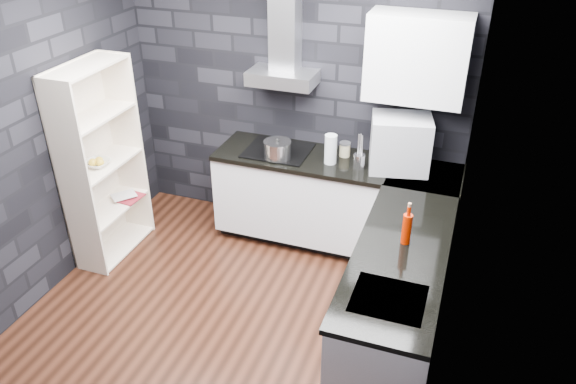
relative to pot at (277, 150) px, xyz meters
The scene contains 27 objects.
ground 1.52m from the pot, 89.94° to the right, with size 3.20×3.20×0.00m, color #3B1C11.
wall_back 0.60m from the pot, 89.85° to the left, with size 3.20×0.05×2.70m, color black.
wall_front 2.81m from the pot, 89.97° to the right, with size 3.20×0.05×2.70m, color black.
wall_left 2.03m from the pot, 144.54° to the right, with size 0.05×3.20×2.70m, color black.
wall_right 2.03m from the pot, 35.42° to the right, with size 0.05×3.20×2.70m, color black.
toekick_back 1.07m from the pot, 20.11° to the left, with size 2.18×0.50×0.10m, color black.
toekick_right 1.95m from the pot, 38.23° to the right, with size 0.50×1.78×0.10m, color black.
counter_back_cab 0.72m from the pot, 15.98° to the left, with size 2.20×0.60×0.76m, color white.
counter_right_cab 1.75m from the pot, 39.07° to the right, with size 0.60×1.80×0.76m, color white.
counter_back_top 0.53m from the pot, 14.92° to the left, with size 2.20×0.62×0.04m, color black.
counter_right_top 1.67m from the pot, 39.29° to the right, with size 0.62×1.80×0.04m, color black.
counter_corner_top 1.31m from the pot, ahead, with size 0.62×0.62×0.04m, color black.
hood_body 0.64m from the pot, 100.10° to the left, with size 0.60×0.34×0.12m, color silver.
hood_chimney 1.14m from the pot, 98.07° to the left, with size 0.24×0.20×0.90m, color silver.
upper_cabinet 1.43m from the pot, 13.71° to the left, with size 0.80×0.35×0.70m, color silver.
cooktop 0.17m from the pot, 108.75° to the left, with size 0.58×0.50×0.01m, color black.
sink_rim 2.03m from the pot, 50.10° to the right, with size 0.44×0.40×0.01m, color silver.
pot is the anchor object (origin of this frame).
glass_vase 0.48m from the pot, ahead, with size 0.11×0.11×0.27m, color silver.
storage_jar 0.61m from the pot, 24.26° to the left, with size 0.10×0.10×0.12m, color tan.
utensil_crock 0.73m from the pot, ahead, with size 0.10×0.10×0.13m, color #B9B8BD.
appliance_garage 1.07m from the pot, ahead, with size 0.49×0.38×0.49m, color #ACAEB5.
red_bottle 1.60m from the pot, 35.75° to the right, with size 0.07×0.07×0.22m, color #A81A00.
bookshelf 1.55m from the pot, 156.15° to the right, with size 0.34×0.80×1.80m, color #F1E0C8.
fruit_bowl 1.58m from the pot, 154.15° to the right, with size 0.21×0.21×0.05m, color silver.
book_red 1.53m from the pot, 163.02° to the right, with size 0.18×0.02×0.24m, color maroon.
book_second 1.54m from the pot, 164.17° to the right, with size 0.16×0.02×0.22m, color #B2B2B2.
Camera 1 is at (1.60, -3.08, 3.15)m, focal length 35.00 mm.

